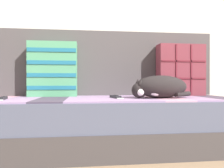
# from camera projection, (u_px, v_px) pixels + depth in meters

# --- Properties ---
(ground_plane) EXTENTS (14.00, 14.00, 0.00)m
(ground_plane) POSITION_uv_depth(u_px,v_px,m) (97.00, 153.00, 1.46)
(ground_plane) COLOR #937556
(wall_behind) EXTENTS (6.00, 0.06, 2.50)m
(wall_behind) POSITION_uv_depth(u_px,v_px,m) (94.00, 0.00, 2.03)
(wall_behind) COLOR beige
(wall_behind) RESTS_ON ground_plane
(couch) EXTENTS (2.15, 0.78, 0.36)m
(couch) POSITION_uv_depth(u_px,v_px,m) (96.00, 122.00, 1.62)
(couch) COLOR #3D3838
(couch) RESTS_ON ground_plane
(sofa_backrest) EXTENTS (2.10, 0.14, 0.56)m
(sofa_backrest) POSITION_uv_depth(u_px,v_px,m) (94.00, 64.00, 1.94)
(sofa_backrest) COLOR #474242
(sofa_backrest) RESTS_ON couch
(throw_pillow_quilted) EXTENTS (0.40, 0.14, 0.44)m
(throw_pillow_quilted) POSITION_uv_depth(u_px,v_px,m) (180.00, 70.00, 1.88)
(throw_pillow_quilted) COLOR brown
(throw_pillow_quilted) RESTS_ON couch
(throw_pillow_striped) EXTENTS (0.38, 0.14, 0.43)m
(throw_pillow_striped) POSITION_uv_depth(u_px,v_px,m) (53.00, 69.00, 1.75)
(throw_pillow_striped) COLOR #4C9366
(throw_pillow_striped) RESTS_ON couch
(sleeping_cat) EXTENTS (0.45, 0.26, 0.16)m
(sleeping_cat) POSITION_uv_depth(u_px,v_px,m) (159.00, 87.00, 1.55)
(sleeping_cat) COLOR black
(sleeping_cat) RESTS_ON couch
(game_remote_near) EXTENTS (0.07, 0.19, 0.02)m
(game_remote_near) POSITION_uv_depth(u_px,v_px,m) (2.00, 98.00, 1.40)
(game_remote_near) COLOR black
(game_remote_near) RESTS_ON couch
(game_remote_far) EXTENTS (0.08, 0.21, 0.02)m
(game_remote_far) POSITION_uv_depth(u_px,v_px,m) (116.00, 97.00, 1.56)
(game_remote_far) COLOR black
(game_remote_far) RESTS_ON couch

